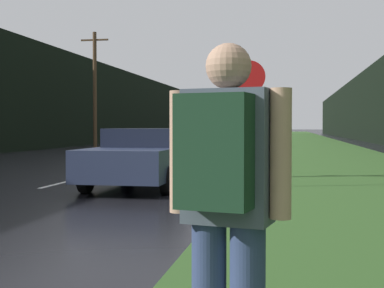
{
  "coord_description": "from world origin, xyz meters",
  "views": [
    {
      "loc": [
        5.6,
        1.7,
        1.4
      ],
      "look_at": [
        2.91,
        16.33,
        0.92
      ],
      "focal_mm": 50.0,
      "sensor_mm": 36.0,
      "label": 1
    }
  ],
  "objects": [
    {
      "name": "treeline_far_side",
      "position": [
        -10.45,
        50.0,
        3.31
      ],
      "size": [
        2.0,
        140.0,
        6.61
      ],
      "primitive_type": "cube",
      "color": "black",
      "rests_on": "ground_plane"
    },
    {
      "name": "utility_pole_far",
      "position": [
        -6.62,
        33.99,
        3.83
      ],
      "size": [
        1.8,
        0.24,
        7.4
      ],
      "color": "#4C3823",
      "rests_on": "ground_plane"
    },
    {
      "name": "grass_verge",
      "position": [
        7.45,
        40.0,
        0.01
      ],
      "size": [
        6.0,
        240.0,
        0.02
      ],
      "primitive_type": "cube",
      "color": "#386028",
      "rests_on": "ground_plane"
    },
    {
      "name": "treeline_near_side",
      "position": [
        13.45,
        50.0,
        3.39
      ],
      "size": [
        2.0,
        140.0,
        6.78
      ],
      "primitive_type": "cube",
      "color": "black",
      "rests_on": "ground_plane"
    },
    {
      "name": "lane_stripe_d",
      "position": [
        0.0,
        21.45,
        0.0
      ],
      "size": [
        0.12,
        3.0,
        0.01
      ],
      "primitive_type": "cube",
      "color": "silver",
      "rests_on": "ground_plane"
    },
    {
      "name": "stop_sign",
      "position": [
        4.67,
        13.91,
        1.82
      ],
      "size": [
        0.74,
        0.07,
        2.91
      ],
      "color": "slate",
      "rests_on": "ground_plane"
    },
    {
      "name": "lane_stripe_c",
      "position": [
        0.0,
        14.45,
        0.0
      ],
      "size": [
        0.12,
        3.0,
        0.01
      ],
      "primitive_type": "cube",
      "color": "silver",
      "rests_on": "ground_plane"
    },
    {
      "name": "hitchhiker_with_backpack",
      "position": [
        5.29,
        4.29,
        1.04
      ],
      "size": [
        0.62,
        0.49,
        1.81
      ],
      "rotation": [
        0.0,
        0.0,
        -0.2
      ],
      "color": "navy",
      "rests_on": "ground_plane"
    },
    {
      "name": "car_passing_near",
      "position": [
        2.22,
        13.91,
        0.69
      ],
      "size": [
        1.98,
        4.78,
        1.36
      ],
      "rotation": [
        0.0,
        0.0,
        3.14
      ],
      "color": "#2D3856",
      "rests_on": "ground_plane"
    }
  ]
}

